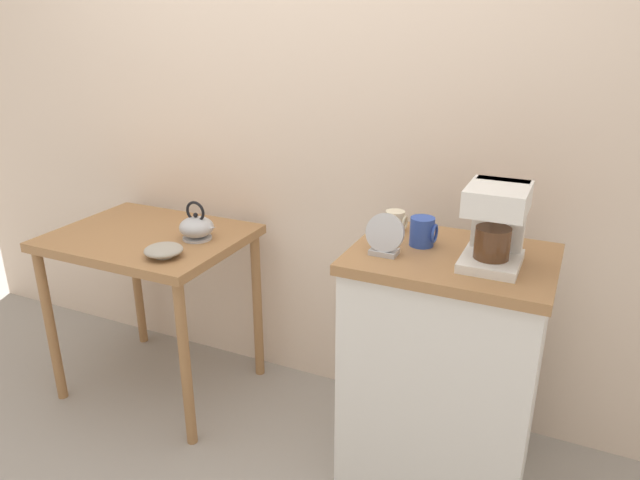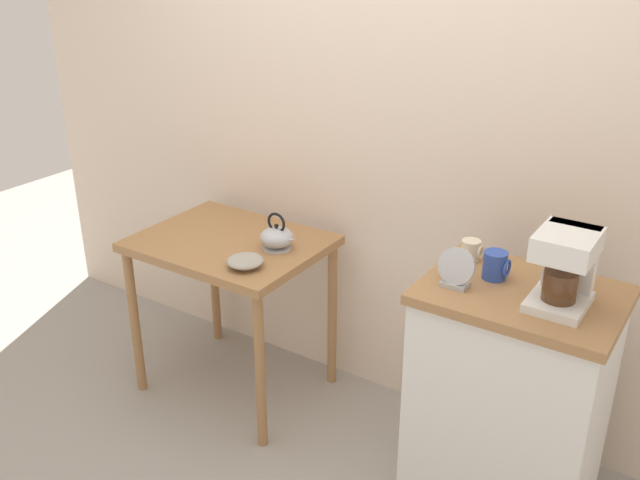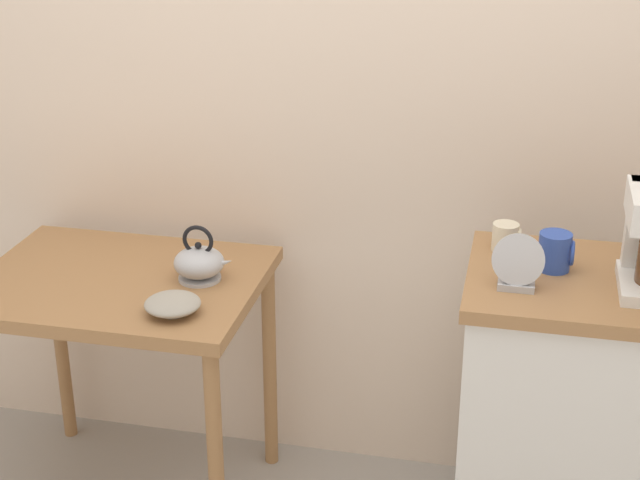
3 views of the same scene
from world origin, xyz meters
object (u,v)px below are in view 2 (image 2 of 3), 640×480
Objects in this scene: bowl_stoneware at (245,261)px; mug_blue at (496,265)px; table_clock at (456,270)px; coffee_maker at (566,264)px; mug_small_cream at (471,250)px; teakettle at (277,237)px.

mug_blue is (0.98, 0.17, 0.17)m from bowl_stoneware.
bowl_stoneware is 1.08× the size of table_clock.
table_clock reaches higher than bowl_stoneware.
coffee_maker is (1.23, 0.12, 0.26)m from bowl_stoneware.
bowl_stoneware is 1.96× the size of mug_small_cream.
teakettle is 1.27× the size of table_clock.
mug_blue reaches higher than teakettle.
table_clock reaches higher than teakettle.
table_clock is at bearing -124.83° from mug_blue.
teakettle is 0.87m from mug_small_cream.
table_clock is at bearing -167.33° from coffee_maker.
coffee_maker reaches higher than mug_blue.
coffee_maker reaches higher than mug_small_cream.
coffee_maker reaches higher than bowl_stoneware.
mug_blue is at bearing 55.17° from table_clock.
coffee_maker is 0.27m from mug_blue.
table_clock is at bearing -81.08° from mug_small_cream.
teakettle is at bearing 175.27° from coffee_maker.
table_clock is at bearing 2.69° from bowl_stoneware.
mug_small_cream is at bearing 142.28° from mug_blue.
teakettle is (0.00, 0.22, 0.03)m from bowl_stoneware.
mug_blue is (-0.24, 0.06, -0.09)m from coffee_maker.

